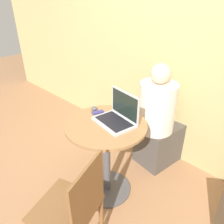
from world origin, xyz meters
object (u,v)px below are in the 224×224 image
Objects in this scene: laptop at (118,116)px; chair_empty at (74,210)px; cell_phone at (98,112)px; person_seated at (159,125)px.

chair_empty is at bearing -72.15° from laptop.
cell_phone is at bearing -177.10° from laptop.
cell_phone is (-0.23, -0.01, -0.05)m from laptop.
chair_empty is (0.21, -0.66, -0.37)m from laptop.
person_seated reaches higher than cell_phone.
person_seated is (0.28, 0.62, -0.29)m from cell_phone.
chair_empty is at bearing -55.30° from cell_phone.
laptop reaches higher than cell_phone.
laptop is at bearing -94.69° from person_seated.
laptop is at bearing 2.90° from cell_phone.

